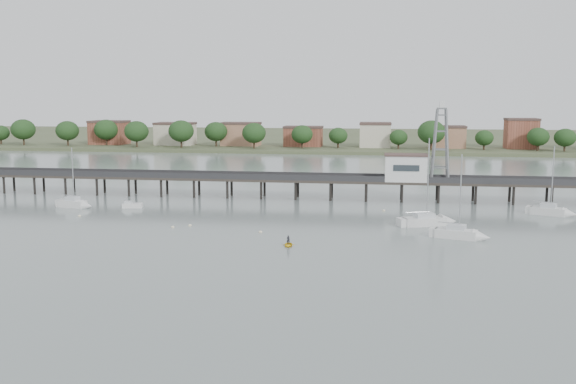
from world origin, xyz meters
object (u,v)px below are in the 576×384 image
(white_tender, at_px, (132,205))
(yellow_dinghy, at_px, (288,246))
(sailboat_b, at_px, (77,204))
(sailboat_d, at_px, (464,235))
(lattice_tower, at_px, (440,145))
(sailboat_c, at_px, (433,221))
(sailboat_e, at_px, (555,212))
(pier, at_px, (280,180))

(white_tender, bearing_deg, yellow_dinghy, -49.38)
(sailboat_b, height_order, yellow_dinghy, sailboat_b)
(sailboat_d, bearing_deg, white_tender, 179.04)
(lattice_tower, xyz_separation_m, yellow_dinghy, (-23.80, -41.51, -11.10))
(sailboat_c, xyz_separation_m, sailboat_e, (21.64, 11.50, 0.01))
(sailboat_c, bearing_deg, pier, 120.04)
(pier, bearing_deg, yellow_dinghy, -79.49)
(white_tender, bearing_deg, sailboat_c, -19.80)
(white_tender, bearing_deg, pier, 20.10)
(lattice_tower, relative_size, sailboat_e, 1.22)
(sailboat_e, distance_m, yellow_dinghy, 51.63)
(pier, height_order, yellow_dinghy, pier)
(sailboat_d, xyz_separation_m, sailboat_e, (17.91, 21.27, 0.00))
(sailboat_d, height_order, sailboat_e, sailboat_d)
(sailboat_d, bearing_deg, pier, 150.63)
(sailboat_b, bearing_deg, sailboat_c, 7.88)
(yellow_dinghy, bearing_deg, pier, 95.38)
(pier, bearing_deg, sailboat_d, -46.03)
(sailboat_e, bearing_deg, lattice_tower, 171.44)
(sailboat_b, relative_size, sailboat_d, 0.90)
(yellow_dinghy, bearing_deg, sailboat_e, 29.47)
(lattice_tower, bearing_deg, sailboat_c, -97.07)
(lattice_tower, height_order, yellow_dinghy, lattice_tower)
(pier, distance_m, sailboat_d, 46.61)
(pier, xyz_separation_m, white_tender, (-25.33, -15.17, -3.36))
(sailboat_c, distance_m, white_tender, 54.57)
(sailboat_d, bearing_deg, lattice_tower, 108.01)
(sailboat_e, relative_size, yellow_dinghy, 5.20)
(lattice_tower, height_order, white_tender, lattice_tower)
(sailboat_c, relative_size, sailboat_e, 1.17)
(lattice_tower, relative_size, sailboat_d, 1.20)
(sailboat_c, xyz_separation_m, yellow_dinghy, (-20.86, -17.82, -0.63))
(lattice_tower, height_order, sailboat_c, lattice_tower)
(sailboat_e, bearing_deg, pier, -169.10)
(sailboat_c, bearing_deg, sailboat_d, -89.41)
(sailboat_d, bearing_deg, sailboat_e, 66.56)
(sailboat_e, relative_size, white_tender, 3.30)
(pier, bearing_deg, sailboat_e, -13.65)
(sailboat_d, relative_size, white_tender, 3.36)
(sailboat_c, bearing_deg, sailboat_e, 7.70)
(sailboat_b, xyz_separation_m, sailboat_e, (85.67, 4.26, -0.01))
(sailboat_b, height_order, sailboat_c, sailboat_c)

